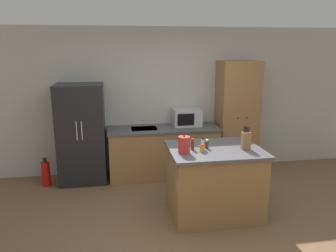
% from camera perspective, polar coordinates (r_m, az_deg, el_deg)
% --- Properties ---
extents(ground_plane, '(14.00, 14.00, 0.00)m').
position_cam_1_polar(ground_plane, '(4.26, 5.20, -18.31)').
color(ground_plane, brown).
extents(wall_back, '(7.20, 0.06, 2.60)m').
position_cam_1_polar(wall_back, '(5.98, -0.14, 4.45)').
color(wall_back, '#B2B2AD').
rests_on(wall_back, ground_plane).
extents(refrigerator, '(0.77, 0.66, 1.67)m').
position_cam_1_polar(refrigerator, '(5.68, -14.81, -1.30)').
color(refrigerator, black).
rests_on(refrigerator, ground_plane).
extents(back_counter, '(1.94, 0.68, 0.88)m').
position_cam_1_polar(back_counter, '(5.83, -0.76, -4.47)').
color(back_counter, olive).
rests_on(back_counter, ground_plane).
extents(pantry_cabinet, '(0.70, 0.54, 2.02)m').
position_cam_1_polar(pantry_cabinet, '(6.08, 11.89, 1.53)').
color(pantry_cabinet, olive).
rests_on(pantry_cabinet, ground_plane).
extents(kitchen_island, '(1.23, 0.98, 0.94)m').
position_cam_1_polar(kitchen_island, '(4.57, 7.99, -9.45)').
color(kitchen_island, olive).
rests_on(kitchen_island, ground_plane).
extents(microwave, '(0.49, 0.39, 0.30)m').
position_cam_1_polar(microwave, '(5.86, 3.28, 1.54)').
color(microwave, '#B2B5B7').
rests_on(microwave, back_counter).
extents(knife_block, '(0.11, 0.08, 0.32)m').
position_cam_1_polar(knife_block, '(4.41, 13.42, -2.45)').
color(knife_block, olive).
rests_on(knife_block, kitchen_island).
extents(spice_bottle_tall_dark, '(0.04, 0.04, 0.15)m').
position_cam_1_polar(spice_bottle_tall_dark, '(4.29, 4.30, -3.24)').
color(spice_bottle_tall_dark, '#563319').
rests_on(spice_bottle_tall_dark, kitchen_island).
extents(spice_bottle_short_red, '(0.04, 0.04, 0.17)m').
position_cam_1_polar(spice_bottle_short_red, '(4.32, 6.05, -3.08)').
color(spice_bottle_short_red, beige).
rests_on(spice_bottle_short_red, kitchen_island).
extents(spice_bottle_amber_oil, '(0.06, 0.06, 0.10)m').
position_cam_1_polar(spice_bottle_amber_oil, '(4.22, 5.94, -3.90)').
color(spice_bottle_amber_oil, gold).
rests_on(spice_bottle_amber_oil, kitchen_island).
extents(spice_bottle_green_herb, '(0.05, 0.05, 0.12)m').
position_cam_1_polar(spice_bottle_green_herb, '(4.37, 6.78, -3.17)').
color(spice_bottle_green_herb, '#563319').
rests_on(spice_bottle_green_herb, kitchen_island).
extents(kettle, '(0.15, 0.15, 0.24)m').
position_cam_1_polar(kettle, '(4.13, 2.82, -3.32)').
color(kettle, '#B72D28').
rests_on(kettle, kitchen_island).
extents(fire_extinguisher, '(0.14, 0.14, 0.48)m').
position_cam_1_polar(fire_extinguisher, '(5.84, -20.49, -7.73)').
color(fire_extinguisher, red).
rests_on(fire_extinguisher, ground_plane).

